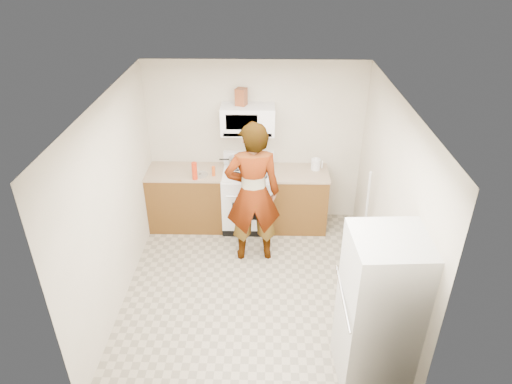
{
  "coord_description": "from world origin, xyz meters",
  "views": [
    {
      "loc": [
        0.15,
        -4.51,
        4.0
      ],
      "look_at": [
        0.04,
        0.55,
        1.12
      ],
      "focal_mm": 32.0,
      "sensor_mm": 36.0,
      "label": 1
    }
  ],
  "objects_px": {
    "gas_range": "(248,198)",
    "person": "(253,194)",
    "microwave": "(248,120)",
    "saucepan": "(237,162)",
    "fridge": "(380,311)",
    "kettle": "(316,164)"
  },
  "relations": [
    {
      "from": "gas_range",
      "to": "person",
      "type": "xyz_separation_m",
      "value": [
        0.09,
        -0.79,
        0.52
      ]
    },
    {
      "from": "person",
      "to": "kettle",
      "type": "height_order",
      "value": "person"
    },
    {
      "from": "fridge",
      "to": "kettle",
      "type": "relative_size",
      "value": 10.19
    },
    {
      "from": "microwave",
      "to": "fridge",
      "type": "height_order",
      "value": "microwave"
    },
    {
      "from": "microwave",
      "to": "person",
      "type": "bearing_deg",
      "value": -84.08
    },
    {
      "from": "gas_range",
      "to": "microwave",
      "type": "xyz_separation_m",
      "value": [
        0.0,
        0.13,
        1.21
      ]
    },
    {
      "from": "person",
      "to": "kettle",
      "type": "relative_size",
      "value": 12.1
    },
    {
      "from": "person",
      "to": "fridge",
      "type": "height_order",
      "value": "person"
    },
    {
      "from": "gas_range",
      "to": "kettle",
      "type": "distance_m",
      "value": 1.14
    },
    {
      "from": "kettle",
      "to": "microwave",
      "type": "bearing_deg",
      "value": -170.18
    },
    {
      "from": "microwave",
      "to": "saucepan",
      "type": "bearing_deg",
      "value": 175.15
    },
    {
      "from": "kettle",
      "to": "gas_range",
      "type": "bearing_deg",
      "value": -162.9
    },
    {
      "from": "person",
      "to": "kettle",
      "type": "bearing_deg",
      "value": -142.1
    },
    {
      "from": "fridge",
      "to": "microwave",
      "type": "bearing_deg",
      "value": 112.38
    },
    {
      "from": "microwave",
      "to": "person",
      "type": "distance_m",
      "value": 1.15
    },
    {
      "from": "microwave",
      "to": "person",
      "type": "height_order",
      "value": "person"
    },
    {
      "from": "fridge",
      "to": "kettle",
      "type": "bearing_deg",
      "value": 94.22
    },
    {
      "from": "person",
      "to": "saucepan",
      "type": "xyz_separation_m",
      "value": [
        -0.26,
        0.93,
        0.01
      ]
    },
    {
      "from": "person",
      "to": "gas_range",
      "type": "bearing_deg",
      "value": -89.42
    },
    {
      "from": "microwave",
      "to": "kettle",
      "type": "height_order",
      "value": "microwave"
    },
    {
      "from": "gas_range",
      "to": "kettle",
      "type": "xyz_separation_m",
      "value": [
        1.0,
        0.1,
        0.53
      ]
    },
    {
      "from": "fridge",
      "to": "kettle",
      "type": "height_order",
      "value": "fridge"
    }
  ]
}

